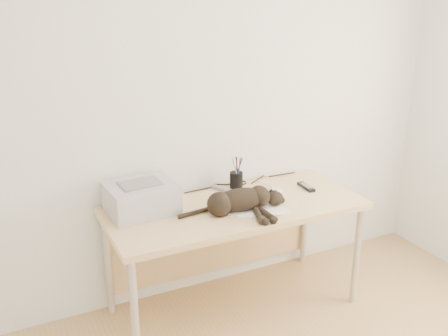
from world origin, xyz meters
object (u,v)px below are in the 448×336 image
cat (238,202)px  mug (166,192)px  printer (141,198)px  pen_cup (236,180)px  mouse (276,189)px  desk (229,219)px

cat → mug: (-0.32, 0.38, -0.02)m
printer → pen_cup: pen_cup is taller
pen_cup → mouse: bearing=-33.7°
mug → pen_cup: bearing=-6.2°
printer → mouse: bearing=-4.6°
cat → pen_cup: (0.16, 0.33, -0.00)m
cat → mouse: size_ratio=5.77×
cat → pen_cup: bearing=70.4°
printer → pen_cup: (0.68, 0.08, -0.03)m
desk → cat: size_ratio=2.42×
mug → mouse: bearing=-15.9°
desk → pen_cup: bearing=48.6°
desk → pen_cup: (0.13, 0.14, 0.20)m
desk → cat: cat is taller
printer → cat: 0.58m
mug → pen_cup: 0.48m
mouse → mug: bearing=154.8°
printer → pen_cup: bearing=6.3°
desk → mug: bearing=151.0°
pen_cup → mug: bearing=173.8°
desk → printer: printer is taller
mouse → cat: bearing=-163.6°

